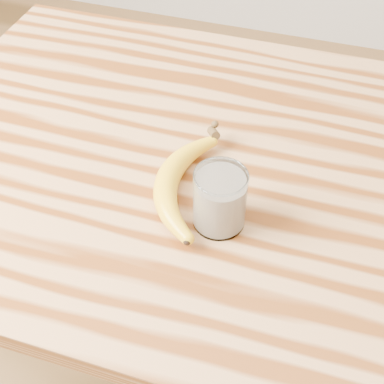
% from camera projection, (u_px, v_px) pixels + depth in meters
% --- Properties ---
extents(table, '(1.20, 0.80, 0.90)m').
position_uv_depth(table, '(230.00, 214.00, 1.00)').
color(table, '#B67F4B').
rests_on(table, ground).
extents(smoothie_glass, '(0.08, 0.08, 0.10)m').
position_uv_depth(smoothie_glass, '(220.00, 200.00, 0.79)').
color(smoothie_glass, white).
rests_on(smoothie_glass, table).
extents(banana, '(0.15, 0.33, 0.04)m').
position_uv_depth(banana, '(166.00, 181.00, 0.85)').
color(banana, gold).
rests_on(banana, table).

